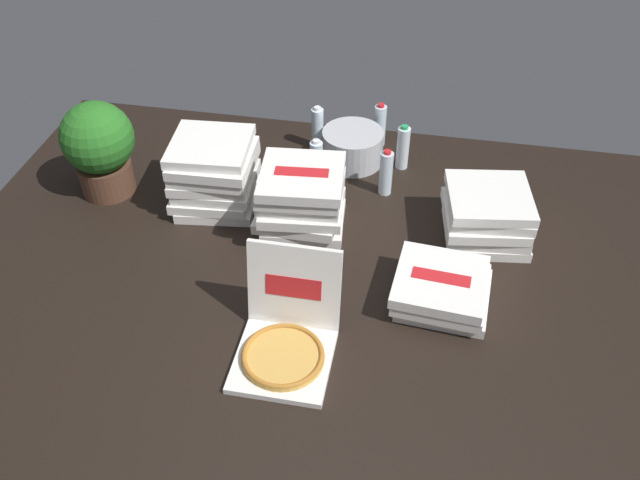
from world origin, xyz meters
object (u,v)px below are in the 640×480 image
at_px(water_bottle_4, 403,148).
at_px(ice_bucket, 352,147).
at_px(pizza_stack_center_far, 302,201).
at_px(water_bottle_2, 317,128).
at_px(potted_plant, 99,146).
at_px(water_bottle_3, 386,173).
at_px(water_bottle_1, 316,162).
at_px(water_bottle_0, 380,125).
at_px(pizza_stack_left_mid, 487,215).
at_px(open_pizza_box, 286,338).
at_px(pizza_stack_left_near, 214,174).
at_px(pizza_stack_right_near, 442,289).

bearing_deg(water_bottle_4, ice_bucket, 179.53).
distance_m(pizza_stack_center_far, water_bottle_4, 0.68).
xyz_separation_m(water_bottle_2, potted_plant, (-0.90, -0.54, 0.13)).
bearing_deg(water_bottle_3, pizza_stack_center_far, -133.80).
height_order(pizza_stack_center_far, water_bottle_2, pizza_stack_center_far).
bearing_deg(water_bottle_1, water_bottle_0, 56.48).
distance_m(water_bottle_0, potted_plant, 1.37).
relative_size(pizza_stack_left_mid, water_bottle_0, 1.72).
bearing_deg(pizza_stack_center_far, open_pizza_box, -82.86).
height_order(water_bottle_2, water_bottle_4, same).
xyz_separation_m(open_pizza_box, water_bottle_3, (0.24, 1.03, 0.04)).
bearing_deg(open_pizza_box, water_bottle_1, 95.13).
height_order(open_pizza_box, pizza_stack_center_far, open_pizza_box).
xyz_separation_m(water_bottle_0, water_bottle_4, (0.14, -0.18, 0.00)).
height_order(water_bottle_1, water_bottle_3, same).
xyz_separation_m(pizza_stack_left_near, ice_bucket, (0.56, 0.44, -0.07)).
bearing_deg(open_pizza_box, water_bottle_2, 96.19).
xyz_separation_m(water_bottle_2, water_bottle_3, (0.38, -0.32, 0.00)).
height_order(open_pizza_box, pizza_stack_left_near, open_pizza_box).
distance_m(open_pizza_box, water_bottle_1, 1.06).
distance_m(open_pizza_box, water_bottle_3, 1.05).
distance_m(open_pizza_box, pizza_stack_left_near, 0.97).
relative_size(pizza_stack_left_near, water_bottle_3, 1.72).
height_order(pizza_stack_left_near, water_bottle_0, pizza_stack_left_near).
relative_size(open_pizza_box, potted_plant, 0.91).
bearing_deg(water_bottle_2, open_pizza_box, -83.81).
xyz_separation_m(pizza_stack_left_mid, water_bottle_0, (-0.54, 0.63, -0.00)).
distance_m(water_bottle_0, water_bottle_1, 0.46).
bearing_deg(water_bottle_4, water_bottle_0, 126.56).
bearing_deg(pizza_stack_right_near, water_bottle_0, 109.33).
distance_m(pizza_stack_right_near, potted_plant, 1.65).
bearing_deg(open_pizza_box, pizza_stack_left_mid, 48.86).
bearing_deg(ice_bucket, pizza_stack_left_mid, -34.80).
xyz_separation_m(pizza_stack_right_near, potted_plant, (-1.58, 0.44, 0.18)).
distance_m(pizza_stack_center_far, ice_bucket, 0.59).
bearing_deg(pizza_stack_right_near, water_bottle_3, 114.10).
bearing_deg(open_pizza_box, water_bottle_3, 76.93).
bearing_deg(water_bottle_3, potted_plant, -170.11).
distance_m(water_bottle_3, potted_plant, 1.31).
xyz_separation_m(pizza_stack_center_far, ice_bucket, (0.13, 0.57, -0.07)).
bearing_deg(pizza_stack_center_far, potted_plant, 173.18).
bearing_deg(water_bottle_2, pizza_stack_center_far, -84.81).
height_order(pizza_stack_center_far, water_bottle_3, pizza_stack_center_far).
bearing_deg(potted_plant, water_bottle_3, 9.89).
relative_size(pizza_stack_left_near, water_bottle_0, 1.72).
height_order(pizza_stack_right_near, potted_plant, potted_plant).
bearing_deg(pizza_stack_center_far, ice_bucket, 77.01).
bearing_deg(pizza_stack_left_near, pizza_stack_center_far, -16.10).
height_order(pizza_stack_right_near, water_bottle_0, water_bottle_0).
xyz_separation_m(pizza_stack_left_mid, water_bottle_4, (-0.40, 0.45, -0.00)).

